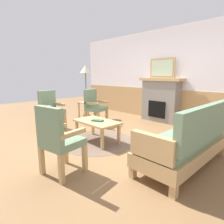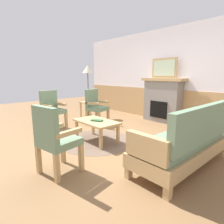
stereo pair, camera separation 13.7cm
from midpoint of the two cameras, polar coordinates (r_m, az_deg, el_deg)
name	(u,v)px [view 1 (the left image)]	position (r m, az deg, el deg)	size (l,w,h in m)	color
ground_plane	(100,139)	(4.15, -4.48, -8.13)	(14.00, 14.00, 0.00)	olive
wall_back	(166,77)	(5.91, 15.48, 10.24)	(7.20, 0.14, 2.70)	white
fireplace	(161,100)	(5.74, 13.86, 3.70)	(1.30, 0.44, 1.28)	gray
framed_picture	(162,68)	(5.70, 14.29, 12.78)	(0.80, 0.04, 0.56)	tan
couch	(188,141)	(3.03, 20.75, -8.34)	(0.70, 1.80, 0.98)	tan
coffee_table	(97,123)	(3.91, -5.60, -3.45)	(0.96, 0.56, 0.44)	tan
round_rug	(97,141)	(4.02, -5.50, -8.73)	(1.55, 1.55, 0.01)	brown
book_on_table	(97,120)	(3.87, -5.44, -2.55)	(0.23, 0.13, 0.03)	#33663D
armchair_near_fireplace	(51,108)	(5.06, -18.89, 1.13)	(0.55, 0.55, 0.98)	tan
armchair_by_window_left	(94,105)	(5.27, -6.17, 2.06)	(0.58, 0.58, 0.98)	tan
armchair_front_left	(58,138)	(2.68, -17.46, -7.47)	(0.56, 0.56, 0.98)	tan
side_table	(87,105)	(5.90, -8.32, 1.97)	(0.44, 0.44, 0.55)	tan
floor_lamp_by_chairs	(85,72)	(6.33, -8.68, 11.82)	(0.36, 0.36, 1.68)	#332D28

